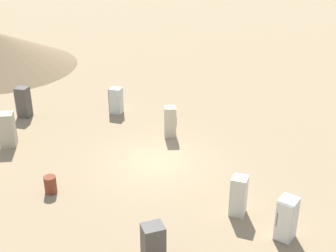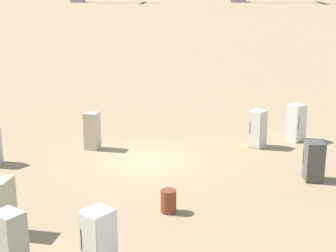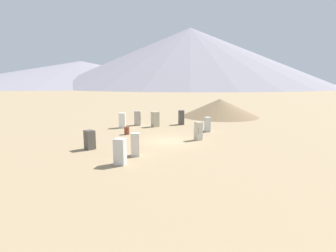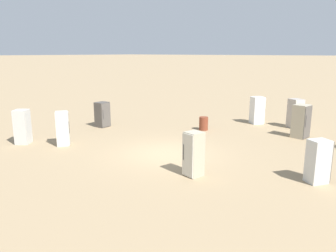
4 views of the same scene
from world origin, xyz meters
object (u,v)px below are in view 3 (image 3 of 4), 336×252
at_px(discarded_fridge_2, 137,118).
at_px(discarded_fridge_6, 155,119).
at_px(discarded_fridge_1, 207,124).
at_px(discarded_fridge_5, 120,152).
at_px(discarded_fridge_0, 181,117).
at_px(discarded_fridge_4, 122,120).
at_px(rusty_barrel, 127,131).
at_px(discarded_fridge_7, 90,140).
at_px(discarded_fridge_3, 135,144).
at_px(discarded_fridge_8, 198,131).

relative_size(discarded_fridge_2, discarded_fridge_6, 0.98).
height_order(discarded_fridge_1, discarded_fridge_5, discarded_fridge_5).
xyz_separation_m(discarded_fridge_0, discarded_fridge_5, (-9.07, 14.00, -0.03)).
distance_m(discarded_fridge_1, discarded_fridge_4, 9.83).
bearing_deg(discarded_fridge_0, discarded_fridge_1, -71.29).
xyz_separation_m(discarded_fridge_0, rusty_barrel, (-0.94, 8.48, -0.50)).
relative_size(discarded_fridge_5, rusty_barrel, 2.20).
xyz_separation_m(discarded_fridge_6, discarded_fridge_7, (-4.91, 10.36, -0.13)).
xyz_separation_m(discarded_fridge_5, rusty_barrel, (8.13, -5.52, -0.47)).
xyz_separation_m(discarded_fridge_7, rusty_barrel, (3.14, -5.35, -0.37)).
bearing_deg(rusty_barrel, discarded_fridge_4, -24.48).
xyz_separation_m(discarded_fridge_3, discarded_fridge_6, (8.85, -8.64, 0.05)).
bearing_deg(discarded_fridge_7, discarded_fridge_6, 111.96).
bearing_deg(discarded_fridge_3, discarded_fridge_2, 92.26).
bearing_deg(discarded_fridge_6, discarded_fridge_8, -0.69).
distance_m(discarded_fridge_5, discarded_fridge_7, 5.00).
xyz_separation_m(discarded_fridge_3, discarded_fridge_7, (3.94, 1.71, -0.08)).
height_order(discarded_fridge_0, discarded_fridge_5, discarded_fridge_0).
xyz_separation_m(discarded_fridge_1, discarded_fridge_7, (1.12, 12.80, -0.01)).
height_order(discarded_fridge_0, rusty_barrel, discarded_fridge_0).
distance_m(discarded_fridge_1, discarded_fridge_2, 8.95).
distance_m(discarded_fridge_0, discarded_fridge_8, 8.80).
bearing_deg(discarded_fridge_7, discarded_fridge_1, 81.58).
bearing_deg(discarded_fridge_5, discarded_fridge_2, 14.11).
bearing_deg(discarded_fridge_3, discarded_fridge_4, 100.52).
bearing_deg(discarded_fridge_6, discarded_fridge_7, -56.15).
distance_m(discarded_fridge_3, rusty_barrel, 7.97).
relative_size(discarded_fridge_8, rusty_barrel, 2.13).
relative_size(discarded_fridge_1, discarded_fridge_5, 0.90).
bearing_deg(discarded_fridge_8, discarded_fridge_6, -85.85).
distance_m(discarded_fridge_1, discarded_fridge_5, 13.54).
distance_m(discarded_fridge_7, rusty_barrel, 6.21).
xyz_separation_m(discarded_fridge_2, discarded_fridge_5, (-12.13, 9.50, -0.02)).
xyz_separation_m(discarded_fridge_0, discarded_fridge_7, (-4.08, 13.83, -0.13)).
distance_m(discarded_fridge_6, discarded_fridge_7, 11.46).
height_order(discarded_fridge_5, discarded_fridge_7, discarded_fridge_5).
bearing_deg(discarded_fridge_5, discarded_fridge_0, -4.87).
bearing_deg(discarded_fridge_7, discarded_fridge_2, 123.97).
bearing_deg(discarded_fridge_5, discarded_fridge_8, -27.41).
relative_size(discarded_fridge_2, discarded_fridge_4, 1.02).
height_order(discarded_fridge_3, discarded_fridge_4, discarded_fridge_4).
xyz_separation_m(discarded_fridge_3, rusty_barrel, (7.08, -3.64, -0.45)).
relative_size(discarded_fridge_2, discarded_fridge_8, 1.06).
relative_size(discarded_fridge_3, discarded_fridge_6, 0.94).
height_order(discarded_fridge_3, discarded_fridge_5, discarded_fridge_5).
xyz_separation_m(discarded_fridge_0, discarded_fridge_3, (-8.02, 12.12, -0.04)).
bearing_deg(discarded_fridge_0, discarded_fridge_8, -93.13).
relative_size(discarded_fridge_0, rusty_barrel, 2.27).
bearing_deg(discarded_fridge_0, discarded_fridge_7, -133.68).
bearing_deg(discarded_fridge_7, discarded_fridge_8, 66.48).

